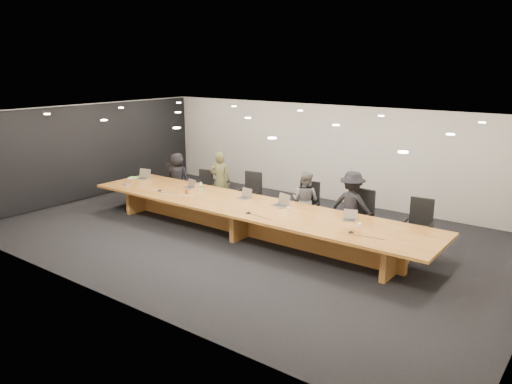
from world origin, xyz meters
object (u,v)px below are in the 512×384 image
Objects in this scene: chair_mid_left at (249,194)px; av_box at (127,184)px; conference_table at (248,214)px; person_c at (305,201)px; chair_far_right at (418,226)px; mic_center at (248,213)px; chair_left at (203,188)px; chair_mid_right at (306,206)px; person_a at (178,177)px; water_bottle at (201,187)px; laptop_a at (142,174)px; laptop_d at (280,200)px; laptop_b at (189,184)px; chair_right at (358,215)px; paper_cup_near at (289,209)px; mic_left at (160,190)px; person_d at (352,206)px; laptop_c at (244,193)px; amber_mug at (186,192)px; mic_right at (351,232)px; laptop_e at (350,215)px; paper_cup_far at (360,225)px; person_b at (220,181)px; chair_far_left at (169,182)px.

av_box is (-2.90, -1.67, 0.17)m from chair_mid_left.
person_c reaches higher than conference_table.
mic_center is at bearing -155.24° from chair_far_right.
chair_left is 0.86× the size of chair_mid_right.
person_a reaches higher than water_bottle.
person_c reaches higher than water_bottle.
laptop_d reaches higher than laptop_a.
chair_far_right is at bearing 20.96° from laptop_b.
chair_mid_right is (0.86, 1.15, 0.08)m from conference_table.
av_box is (-7.42, -1.69, 0.17)m from chair_far_right.
paper_cup_near is at bearing -132.81° from chair_right.
chair_mid_right reaches higher than mic_left.
chair_mid_right is at bearing -4.15° from person_d.
laptop_d is at bearing 24.77° from person_d.
laptop_c is at bearing 145.31° from person_a.
amber_mug is at bearing -101.70° from water_bottle.
chair_left is 3.26× the size of laptop_c.
chair_left is 0.72× the size of person_c.
laptop_d is at bearing 76.27° from person_c.
laptop_d is 3.12× the size of mic_right.
chair_right is at bearing -5.07° from chair_mid_right.
person_d reaches higher than laptop_e.
paper_cup_far is 0.60× the size of mic_center.
mic_right is at bearing 109.44° from person_d.
laptop_d reaches higher than mic_right.
chair_far_right is 0.83× the size of person_a.
chair_right is 0.84× the size of person_c.
conference_table is at bearing -170.75° from paper_cup_near.
chair_mid_left is at bearing 47.64° from laptop_b.
mic_left reaches higher than conference_table.
laptop_c is (-2.66, -0.83, 0.27)m from chair_right.
person_b is 1.75m from laptop_c.
chair_mid_right is 3.30× the size of laptop_a.
chair_mid_right is 6.53× the size of av_box.
laptop_e is 2.10× the size of mic_center.
amber_mug is 0.77m from mic_left.
person_a is 0.89× the size of person_d.
chair_mid_left reaches higher than laptop_e.
chair_mid_right is at bearing 157.59° from person_b.
laptop_c reaches higher than water_bottle.
chair_far_left is 1.01× the size of chair_left.
laptop_b is 2.80m from mic_center.
water_bottle is 1.55× the size of mic_center.
chair_right is 3.31× the size of laptop_a.
paper_cup_far reaches higher than av_box.
water_bottle is (-2.61, -0.89, 0.14)m from person_c.
person_b is 0.99m from laptop_b.
laptop_e is (2.88, -0.06, -0.01)m from laptop_c.
chair_far_left is 5.01m from paper_cup_near.
mic_left is (1.25, -1.47, 0.24)m from chair_far_left.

